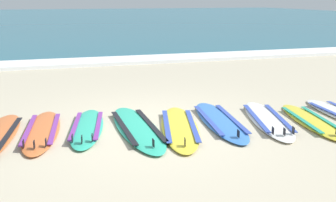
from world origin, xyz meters
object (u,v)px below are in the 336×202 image
Objects in this scene: surfboard_3 at (87,127)px; surfboard_2 at (42,131)px; surfboard_4 at (137,128)px; surfboard_8 at (311,121)px; surfboard_5 at (180,127)px; surfboard_6 at (220,121)px; surfboard_7 at (267,119)px.

surfboard_2 is at bearing 177.63° from surfboard_3.
surfboard_4 is 1.16× the size of surfboard_8.
surfboard_3 is 3.87m from surfboard_8.
surfboard_8 is (2.31, -0.32, 0.00)m from surfboard_5.
surfboard_5 is at bearing -170.25° from surfboard_6.
surfboard_2 is 0.92× the size of surfboard_6.
surfboard_5 and surfboard_8 have the same top height.
surfboard_6 is (2.98, -0.31, -0.00)m from surfboard_2.
surfboard_6 is at bearing -6.01° from surfboard_2.
surfboard_6 and surfboard_7 have the same top height.
surfboard_6 is 1.12× the size of surfboard_8.
surfboard_6 is 0.85m from surfboard_7.
surfboard_3 is (0.72, -0.03, 0.00)m from surfboard_2.
surfboard_3 is 0.90× the size of surfboard_7.
surfboard_2 and surfboard_4 have the same top height.
surfboard_6 is 1.60m from surfboard_8.
surfboard_2 is 1.05× the size of surfboard_3.
surfboard_8 is at bearing -11.05° from surfboard_3.
surfboard_5 and surfboard_6 have the same top height.
surfboard_4 is 1.47m from surfboard_6.
surfboard_2 is 1.03× the size of surfboard_8.
surfboard_8 is (3.79, -0.74, -0.00)m from surfboard_3.
surfboard_4 is 1.06× the size of surfboard_7.
surfboard_7 is 0.75m from surfboard_8.
surfboard_2 and surfboard_3 have the same top height.
surfboard_7 is at bearing -7.24° from surfboard_2.
surfboard_7 is 1.10× the size of surfboard_8.
surfboard_5 is at bearing -15.76° from surfboard_3.
surfboard_6 is at bearing -1.37° from surfboard_4.
surfboard_4 and surfboard_5 have the same top height.
surfboard_2 is at bearing 170.31° from surfboard_8.
surfboard_5 is 0.79m from surfboard_6.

